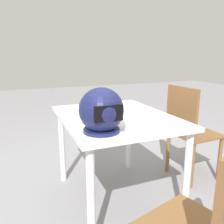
{
  "coord_description": "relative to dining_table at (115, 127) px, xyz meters",
  "views": [
    {
      "loc": [
        0.69,
        1.6,
        1.18
      ],
      "look_at": [
        0.01,
        -0.03,
        0.74
      ],
      "focal_mm": 37.44,
      "sensor_mm": 36.0,
      "label": 1
    }
  ],
  "objects": [
    {
      "name": "dining_table",
      "position": [
        0.0,
        0.0,
        0.0
      ],
      "size": [
        0.81,
        1.02,
        0.72
      ],
      "color": "white",
      "rests_on": "ground"
    },
    {
      "name": "motorcycle_helmet",
      "position": [
        0.23,
        0.33,
        0.22
      ],
      "size": [
        0.27,
        0.27,
        0.27
      ],
      "color": "#191E4C",
      "rests_on": "dining_table"
    },
    {
      "name": "pizza",
      "position": [
        0.03,
        -0.06,
        0.12
      ],
      "size": [
        0.24,
        0.24,
        0.05
      ],
      "color": "tan",
      "rests_on": "pizza_plate"
    },
    {
      "name": "chair_side",
      "position": [
        -0.77,
        -0.06,
        -0.12
      ],
      "size": [
        0.42,
        0.42,
        0.9
      ],
      "color": "brown",
      "rests_on": "ground"
    },
    {
      "name": "ground_plane",
      "position": [
        0.0,
        0.0,
        -0.63
      ],
      "size": [
        14.0,
        14.0,
        0.0
      ],
      "primitive_type": "plane",
      "color": "gray"
    },
    {
      "name": "pizza_plate",
      "position": [
        0.03,
        -0.07,
        0.1
      ],
      "size": [
        0.28,
        0.28,
        0.01
      ],
      "primitive_type": "cylinder",
      "color": "white",
      "rests_on": "dining_table"
    }
  ]
}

